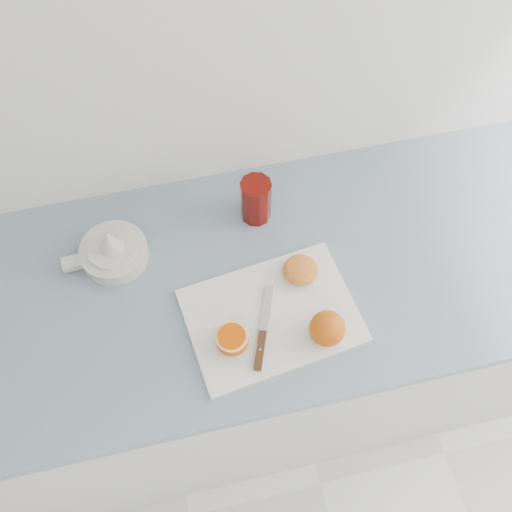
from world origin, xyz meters
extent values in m
cube|color=silver|center=(0.00, 2.00, 1.35)|extent=(4.00, 0.04, 2.70)
cube|color=silver|center=(0.25, 1.70, 0.43)|extent=(2.56, 0.60, 0.86)
cube|color=gray|center=(0.25, 1.70, 0.88)|extent=(2.62, 0.64, 0.03)
cube|color=white|center=(0.32, 1.59, 0.90)|extent=(0.39, 0.30, 0.01)
sphere|color=#DE6104|center=(0.42, 1.51, 0.94)|extent=(0.08, 0.08, 0.08)
ellipsoid|color=#DE6104|center=(0.22, 1.54, 0.92)|extent=(0.07, 0.07, 0.04)
cylinder|color=#FFDB9C|center=(0.22, 1.54, 0.94)|extent=(0.07, 0.07, 0.00)
cylinder|color=#FF4300|center=(0.22, 1.54, 0.94)|extent=(0.06, 0.06, 0.00)
ellipsoid|color=orange|center=(0.40, 1.67, 0.92)|extent=(0.08, 0.08, 0.03)
cylinder|color=#E4844B|center=(0.40, 1.67, 0.93)|extent=(0.06, 0.06, 0.00)
cube|color=#4B2916|center=(0.27, 1.51, 0.91)|extent=(0.05, 0.09, 0.01)
cube|color=#B7B7BC|center=(0.31, 1.60, 0.91)|extent=(0.06, 0.11, 0.00)
cylinder|color=#B7B7BC|center=(0.27, 1.51, 0.91)|extent=(0.01, 0.01, 0.01)
cylinder|color=silver|center=(0.00, 1.81, 0.91)|extent=(0.15, 0.15, 0.04)
cylinder|color=silver|center=(0.00, 1.81, 0.93)|extent=(0.12, 0.12, 0.01)
cone|color=silver|center=(0.00, 1.81, 0.97)|extent=(0.05, 0.05, 0.06)
cube|color=silver|center=(-0.09, 1.81, 0.91)|extent=(0.05, 0.04, 0.02)
ellipsoid|color=orange|center=(0.01, 1.81, 0.94)|extent=(0.01, 0.01, 0.00)
ellipsoid|color=orange|center=(-0.02, 1.83, 0.94)|extent=(0.01, 0.01, 0.00)
ellipsoid|color=orange|center=(0.00, 1.80, 0.94)|extent=(0.01, 0.01, 0.00)
ellipsoid|color=orange|center=(0.02, 1.82, 0.94)|extent=(0.01, 0.01, 0.00)
cylinder|color=#610A04|center=(0.34, 1.86, 0.95)|extent=(0.07, 0.07, 0.12)
cylinder|color=orange|center=(0.34, 1.86, 0.90)|extent=(0.06, 0.06, 0.02)
cylinder|color=#610A04|center=(0.34, 1.86, 1.01)|extent=(0.07, 0.07, 0.00)
camera|label=1|loc=(0.17, 1.10, 2.04)|focal=40.00mm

